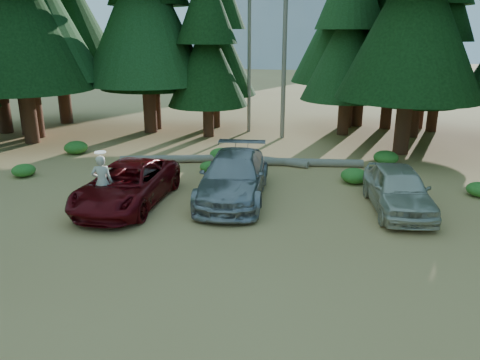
{
  "coord_description": "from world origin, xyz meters",
  "views": [
    {
      "loc": [
        1.2,
        -11.23,
        5.68
      ],
      "look_at": [
        -0.28,
        2.57,
        1.25
      ],
      "focal_mm": 35.0,
      "sensor_mm": 36.0,
      "label": 1
    }
  ],
  "objects_px": {
    "silver_minivan_center": "(234,177)",
    "log_right": "(301,162)",
    "red_pickup": "(127,185)",
    "log_left": "(174,159)",
    "silver_minivan_right": "(398,189)",
    "log_mid": "(267,160)",
    "frisbee_player": "(102,182)"
  },
  "relations": [
    {
      "from": "log_mid",
      "to": "log_right",
      "type": "relative_size",
      "value": 0.71
    },
    {
      "from": "log_mid",
      "to": "log_right",
      "type": "height_order",
      "value": "log_right"
    },
    {
      "from": "silver_minivan_center",
      "to": "frisbee_player",
      "type": "xyz_separation_m",
      "value": [
        -4.01,
        -1.92,
        0.29
      ]
    },
    {
      "from": "log_left",
      "to": "log_mid",
      "type": "distance_m",
      "value": 4.21
    },
    {
      "from": "silver_minivan_right",
      "to": "log_right",
      "type": "distance_m",
      "value": 5.89
    },
    {
      "from": "silver_minivan_center",
      "to": "log_right",
      "type": "distance_m",
      "value": 5.1
    },
    {
      "from": "red_pickup",
      "to": "log_left",
      "type": "xyz_separation_m",
      "value": [
        0.28,
        5.41,
        -0.54
      ]
    },
    {
      "from": "silver_minivan_right",
      "to": "frisbee_player",
      "type": "xyz_separation_m",
      "value": [
        -9.53,
        -1.33,
        0.34
      ]
    },
    {
      "from": "silver_minivan_right",
      "to": "log_mid",
      "type": "height_order",
      "value": "silver_minivan_right"
    },
    {
      "from": "red_pickup",
      "to": "log_left",
      "type": "height_order",
      "value": "red_pickup"
    },
    {
      "from": "red_pickup",
      "to": "frisbee_player",
      "type": "distance_m",
      "value": 1.07
    },
    {
      "from": "log_mid",
      "to": "log_right",
      "type": "bearing_deg",
      "value": 9.7
    },
    {
      "from": "silver_minivan_center",
      "to": "frisbee_player",
      "type": "distance_m",
      "value": 4.46
    },
    {
      "from": "log_left",
      "to": "silver_minivan_center",
      "type": "bearing_deg",
      "value": -62.45
    },
    {
      "from": "red_pickup",
      "to": "log_right",
      "type": "bearing_deg",
      "value": 46.81
    },
    {
      "from": "log_right",
      "to": "log_mid",
      "type": "bearing_deg",
      "value": 168.86
    },
    {
      "from": "silver_minivan_right",
      "to": "log_mid",
      "type": "relative_size",
      "value": 1.15
    },
    {
      "from": "log_right",
      "to": "silver_minivan_center",
      "type": "bearing_deg",
      "value": -120.79
    },
    {
      "from": "red_pickup",
      "to": "silver_minivan_center",
      "type": "bearing_deg",
      "value": 20.95
    },
    {
      "from": "red_pickup",
      "to": "log_mid",
      "type": "height_order",
      "value": "red_pickup"
    },
    {
      "from": "silver_minivan_center",
      "to": "log_left",
      "type": "bearing_deg",
      "value": 127.21
    },
    {
      "from": "silver_minivan_center",
      "to": "silver_minivan_right",
      "type": "height_order",
      "value": "silver_minivan_center"
    },
    {
      "from": "silver_minivan_right",
      "to": "silver_minivan_center",
      "type": "bearing_deg",
      "value": 171.8
    },
    {
      "from": "silver_minivan_right",
      "to": "log_right",
      "type": "xyz_separation_m",
      "value": [
        -3.04,
        5.01,
        -0.57
      ]
    },
    {
      "from": "log_left",
      "to": "log_right",
      "type": "distance_m",
      "value": 5.72
    },
    {
      "from": "log_left",
      "to": "frisbee_player",
      "type": "bearing_deg",
      "value": -105.98
    },
    {
      "from": "silver_minivan_center",
      "to": "log_right",
      "type": "relative_size",
      "value": 1.02
    },
    {
      "from": "silver_minivan_right",
      "to": "frisbee_player",
      "type": "bearing_deg",
      "value": -174.12
    },
    {
      "from": "silver_minivan_center",
      "to": "log_mid",
      "type": "height_order",
      "value": "silver_minivan_center"
    },
    {
      "from": "log_left",
      "to": "log_mid",
      "type": "height_order",
      "value": "log_left"
    },
    {
      "from": "silver_minivan_center",
      "to": "frisbee_player",
      "type": "height_order",
      "value": "frisbee_player"
    },
    {
      "from": "red_pickup",
      "to": "log_left",
      "type": "bearing_deg",
      "value": 91.54
    }
  ]
}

